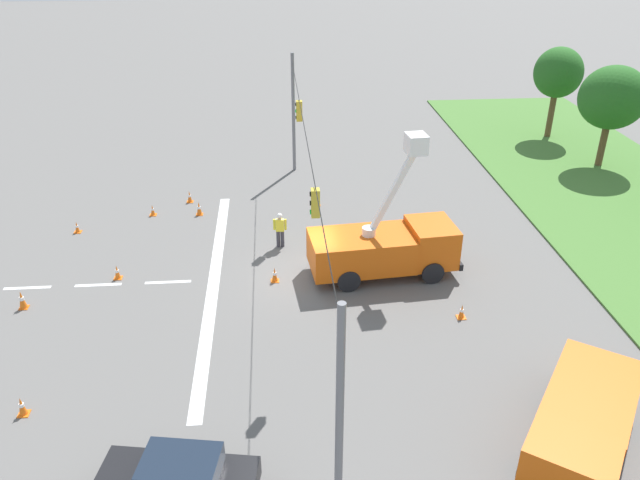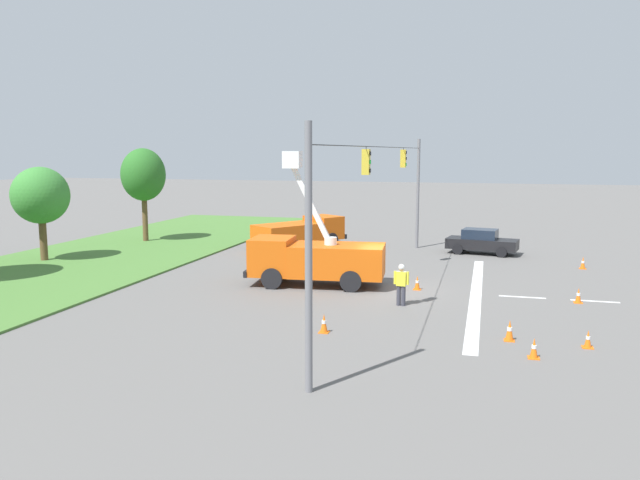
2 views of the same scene
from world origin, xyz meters
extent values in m
plane|color=#605E5B|center=(0.00, 0.00, 0.00)|extent=(200.00, 200.00, 0.00)
cube|color=#477533|center=(0.00, 18.00, 0.05)|extent=(56.00, 12.00, 0.10)
cube|color=silver|center=(0.00, -4.12, 0.00)|extent=(17.60, 0.50, 0.01)
cube|color=silver|center=(0.00, -6.12, 0.00)|extent=(0.20, 2.00, 0.01)
cube|color=silver|center=(0.00, -9.12, 0.00)|extent=(0.20, 2.00, 0.01)
cylinder|color=slate|center=(-13.00, 0.00, 3.60)|extent=(0.20, 0.20, 7.20)
cylinder|color=slate|center=(13.00, 0.00, 3.60)|extent=(0.20, 0.20, 7.20)
cylinder|color=black|center=(0.00, 0.00, 6.60)|extent=(26.00, 0.03, 0.03)
cylinder|color=black|center=(-5.21, 0.00, 6.55)|extent=(0.02, 0.02, 0.10)
cube|color=gold|center=(-5.21, 0.00, 6.02)|extent=(0.32, 0.28, 0.96)
cylinder|color=black|center=(-5.21, -0.16, 6.34)|extent=(0.16, 0.05, 0.16)
cylinder|color=green|center=(-5.21, -0.16, 6.02)|extent=(0.16, 0.05, 0.16)
cylinder|color=black|center=(-5.21, -0.16, 5.70)|extent=(0.16, 0.05, 0.16)
cylinder|color=black|center=(5.36, 0.00, 6.55)|extent=(0.02, 0.02, 0.10)
cube|color=gold|center=(5.36, 0.00, 6.02)|extent=(0.32, 0.28, 0.96)
cylinder|color=black|center=(5.36, -0.16, 6.34)|extent=(0.16, 0.05, 0.16)
cylinder|color=black|center=(5.36, -0.16, 6.02)|extent=(0.16, 0.05, 0.16)
cylinder|color=green|center=(5.36, -0.16, 5.70)|extent=(0.16, 0.05, 0.16)
cylinder|color=brown|center=(2.07, 20.47, 1.22)|extent=(0.42, 0.42, 2.45)
ellipsoid|color=#387F33|center=(2.07, 20.47, 3.89)|extent=(3.39, 3.14, 3.28)
cylinder|color=brown|center=(10.66, 18.90, 1.70)|extent=(0.38, 0.38, 3.40)
ellipsoid|color=#286623|center=(10.66, 18.90, 4.78)|extent=(3.25, 3.02, 3.67)
cube|color=#D6560F|center=(0.09, 2.37, 1.25)|extent=(2.91, 4.68, 1.50)
cube|color=#D6560F|center=(-0.22, 5.54, 1.39)|extent=(2.56, 2.13, 1.77)
cube|color=#1E2838|center=(-0.29, 6.21, 1.70)|extent=(2.11, 0.31, 0.80)
cube|color=black|center=(-0.32, 6.57, 0.65)|extent=(2.49, 0.40, 0.30)
cylinder|color=black|center=(-1.33, 5.18, 0.50)|extent=(0.38, 1.02, 1.00)
cylinder|color=black|center=(0.94, 5.40, 0.50)|extent=(0.38, 1.02, 1.00)
cylinder|color=black|center=(-0.97, 1.47, 0.50)|extent=(0.38, 1.02, 1.00)
cylinder|color=black|center=(1.31, 1.69, 0.50)|extent=(0.38, 1.02, 1.00)
cylinder|color=silver|center=(0.06, 2.69, 2.18)|extent=(0.60, 0.60, 0.36)
cube|color=white|center=(-0.03, 3.60, 3.88)|extent=(0.44, 2.07, 3.88)
cube|color=white|center=(-0.12, 4.52, 6.02)|extent=(0.97, 0.88, 0.80)
cube|color=#D6560F|center=(9.95, 8.07, 1.10)|extent=(4.87, 4.46, 1.20)
cube|color=#D6560F|center=(12.41, 6.29, 1.27)|extent=(2.84, 2.95, 1.53)
cube|color=#1E2838|center=(12.93, 5.92, 1.53)|extent=(1.29, 1.73, 0.69)
cube|color=black|center=(13.22, 5.71, 0.65)|extent=(1.55, 2.06, 0.30)
cylinder|color=black|center=(12.87, 7.34, 0.50)|extent=(0.97, 0.81, 1.00)
cylinder|color=black|center=(11.56, 5.53, 0.50)|extent=(0.97, 0.81, 1.00)
cylinder|color=black|center=(9.98, 9.42, 0.50)|extent=(0.97, 0.81, 1.00)
cylinder|color=black|center=(8.68, 7.61, 0.50)|extent=(0.97, 0.81, 1.00)
cube|color=black|center=(11.62, -4.23, 0.64)|extent=(2.47, 4.54, 0.64)
cube|color=#192333|center=(11.65, -4.09, 1.26)|extent=(1.83, 2.29, 0.60)
cylinder|color=black|center=(12.24, -5.69, 0.32)|extent=(0.31, 0.66, 0.64)
cylinder|color=black|center=(10.54, -5.40, 0.32)|extent=(0.31, 0.66, 0.64)
cylinder|color=black|center=(12.70, -3.07, 0.32)|extent=(0.31, 0.66, 0.64)
cylinder|color=black|center=(11.00, -2.77, 0.32)|extent=(0.31, 0.66, 0.64)
cylinder|color=#383842|center=(-2.92, -1.01, 0.42)|extent=(0.18, 0.18, 0.85)
cylinder|color=#383842|center=(-2.93, -1.21, 0.42)|extent=(0.18, 0.18, 0.85)
cube|color=yellow|center=(-2.92, -1.11, 1.15)|extent=(0.27, 0.42, 0.60)
cube|color=silver|center=(-2.92, -1.11, 1.15)|extent=(0.11, 0.43, 0.62)
cylinder|color=yellow|center=(-2.90, -0.84, 1.18)|extent=(0.11, 0.11, 0.55)
cylinder|color=yellow|center=(-2.95, -1.38, 1.18)|extent=(0.11, 0.11, 0.55)
sphere|color=tan|center=(-2.92, -1.11, 1.58)|extent=(0.22, 0.22, 0.22)
sphere|color=white|center=(-2.92, -1.11, 1.64)|extent=(0.26, 0.26, 0.26)
cube|color=orange|center=(-6.84, -5.36, 0.01)|extent=(0.36, 0.36, 0.03)
cone|color=orange|center=(-6.84, -5.36, 0.38)|extent=(0.28, 0.28, 0.70)
cylinder|color=white|center=(-6.84, -5.36, 0.41)|extent=(0.17, 0.17, 0.13)
cube|color=orange|center=(-7.56, 1.01, 0.01)|extent=(0.36, 0.36, 0.03)
cone|color=orange|center=(-7.56, 1.01, 0.36)|extent=(0.26, 0.26, 0.66)
cylinder|color=white|center=(-7.56, 1.01, 0.39)|extent=(0.16, 0.16, 0.12)
cube|color=orange|center=(-8.54, -6.04, 0.01)|extent=(0.36, 0.36, 0.03)
cone|color=orange|center=(-8.54, -6.04, 0.34)|extent=(0.25, 0.25, 0.62)
cylinder|color=white|center=(-8.54, -6.04, 0.37)|extent=(0.15, 0.15, 0.11)
cube|color=orange|center=(-0.50, -8.36, 0.01)|extent=(0.36, 0.36, 0.03)
cone|color=orange|center=(-0.50, -8.36, 0.34)|extent=(0.25, 0.25, 0.62)
cylinder|color=white|center=(-0.50, -8.36, 0.37)|extent=(0.15, 0.15, 0.11)
cube|color=orange|center=(0.28, -1.44, 0.01)|extent=(0.36, 0.36, 0.03)
cone|color=orange|center=(0.28, -1.44, 0.35)|extent=(0.26, 0.26, 0.64)
cylinder|color=white|center=(0.28, -1.44, 0.38)|extent=(0.16, 0.16, 0.12)
cube|color=orange|center=(-6.98, -7.83, 0.01)|extent=(0.36, 0.36, 0.03)
cone|color=orange|center=(-6.98, -7.83, 0.31)|extent=(0.23, 0.23, 0.57)
cylinder|color=white|center=(-6.98, -7.83, 0.34)|extent=(0.14, 0.14, 0.10)
cube|color=orange|center=(3.67, 5.95, 0.01)|extent=(0.36, 0.36, 0.03)
cone|color=orange|center=(3.67, 5.95, 0.32)|extent=(0.23, 0.23, 0.58)
cylinder|color=white|center=(3.67, 5.95, 0.35)|extent=(0.14, 0.14, 0.10)
cube|color=orange|center=(7.86, -9.66, 0.01)|extent=(0.36, 0.36, 0.03)
cone|color=orange|center=(7.86, -9.66, 0.35)|extent=(0.26, 0.26, 0.65)
cylinder|color=white|center=(7.86, -9.66, 0.39)|extent=(0.16, 0.16, 0.12)
camera|label=1|loc=(23.75, -1.31, 14.40)|focal=35.00mm
camera|label=2|loc=(-28.43, -4.47, 6.45)|focal=35.00mm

